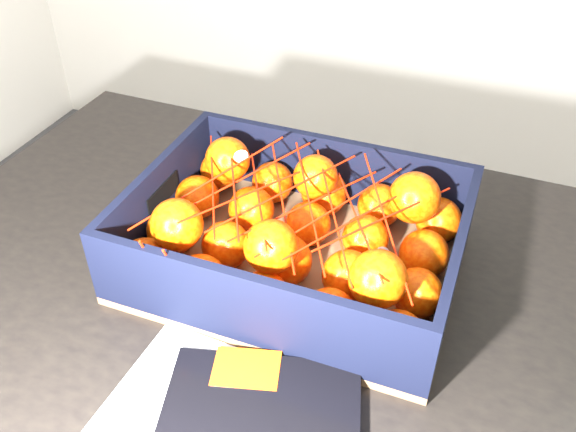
% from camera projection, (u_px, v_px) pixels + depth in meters
% --- Properties ---
extents(room_shell, '(3.54, 3.54, 2.50)m').
position_uv_depth(room_shell, '(379.00, 30.00, 0.22)').
color(room_shell, silver).
rests_on(room_shell, ground).
extents(table, '(1.21, 0.82, 0.75)m').
position_uv_depth(table, '(309.00, 350.00, 0.86)').
color(table, black).
rests_on(table, ground).
extents(produce_crate, '(0.43, 0.32, 0.12)m').
position_uv_depth(produce_crate, '(296.00, 247.00, 0.83)').
color(produce_crate, brown).
rests_on(produce_crate, table).
extents(clementine_heap, '(0.41, 0.30, 0.12)m').
position_uv_depth(clementine_heap, '(295.00, 236.00, 0.82)').
color(clementine_heap, '#FF4A05').
rests_on(clementine_heap, produce_crate).
extents(mesh_net, '(0.35, 0.28, 0.09)m').
position_uv_depth(mesh_net, '(289.00, 203.00, 0.78)').
color(mesh_net, '#B51A06').
rests_on(mesh_net, clementine_heap).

